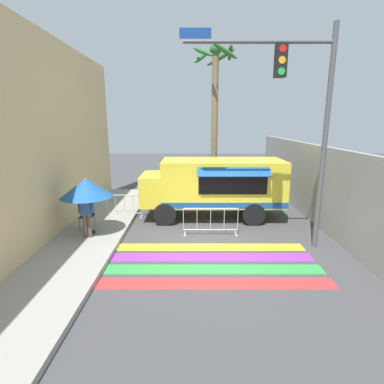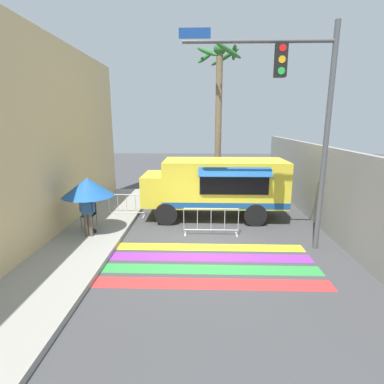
{
  "view_description": "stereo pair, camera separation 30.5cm",
  "coord_description": "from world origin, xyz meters",
  "px_view_note": "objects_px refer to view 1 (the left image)",
  "views": [
    {
      "loc": [
        -0.45,
        -9.11,
        4.01
      ],
      "look_at": [
        -0.5,
        2.17,
        1.37
      ],
      "focal_mm": 28.0,
      "sensor_mm": 36.0,
      "label": 1
    },
    {
      "loc": [
        -0.15,
        -9.1,
        4.01
      ],
      "look_at": [
        -0.5,
        2.17,
        1.37
      ],
      "focal_mm": 28.0,
      "sensor_mm": 36.0,
      "label": 2
    }
  ],
  "objects_px": {
    "patio_umbrella": "(88,188)",
    "barricade_side": "(126,206)",
    "traffic_signal_pole": "(302,104)",
    "palm_tree": "(216,96)",
    "barricade_front": "(212,222)",
    "folding_chair": "(89,213)",
    "vendor_person": "(88,210)",
    "food_truck": "(213,184)"
  },
  "relations": [
    {
      "from": "patio_umbrella",
      "to": "barricade_side",
      "type": "relative_size",
      "value": 1.28
    },
    {
      "from": "traffic_signal_pole",
      "to": "palm_tree",
      "type": "distance_m",
      "value": 7.32
    },
    {
      "from": "traffic_signal_pole",
      "to": "barricade_front",
      "type": "bearing_deg",
      "value": 156.83
    },
    {
      "from": "traffic_signal_pole",
      "to": "palm_tree",
      "type": "xyz_separation_m",
      "value": [
        -2.03,
        6.99,
        0.81
      ]
    },
    {
      "from": "folding_chair",
      "to": "vendor_person",
      "type": "bearing_deg",
      "value": -63.01
    },
    {
      "from": "palm_tree",
      "to": "traffic_signal_pole",
      "type": "bearing_deg",
      "value": -73.79
    },
    {
      "from": "barricade_side",
      "to": "food_truck",
      "type": "bearing_deg",
      "value": 0.1
    },
    {
      "from": "food_truck",
      "to": "traffic_signal_pole",
      "type": "bearing_deg",
      "value": -52.38
    },
    {
      "from": "vendor_person",
      "to": "food_truck",
      "type": "bearing_deg",
      "value": 23.27
    },
    {
      "from": "folding_chair",
      "to": "vendor_person",
      "type": "xyz_separation_m",
      "value": [
        0.34,
        -1.02,
        0.43
      ]
    },
    {
      "from": "patio_umbrella",
      "to": "palm_tree",
      "type": "relative_size",
      "value": 0.25
    },
    {
      "from": "barricade_side",
      "to": "folding_chair",
      "type": "bearing_deg",
      "value": -121.18
    },
    {
      "from": "barricade_front",
      "to": "traffic_signal_pole",
      "type": "bearing_deg",
      "value": -23.17
    },
    {
      "from": "food_truck",
      "to": "palm_tree",
      "type": "xyz_separation_m",
      "value": [
        0.37,
        3.87,
        3.86
      ]
    },
    {
      "from": "palm_tree",
      "to": "patio_umbrella",
      "type": "bearing_deg",
      "value": -127.81
    },
    {
      "from": "patio_umbrella",
      "to": "barricade_side",
      "type": "height_order",
      "value": "patio_umbrella"
    },
    {
      "from": "food_truck",
      "to": "vendor_person",
      "type": "distance_m",
      "value": 5.15
    },
    {
      "from": "food_truck",
      "to": "patio_umbrella",
      "type": "bearing_deg",
      "value": -152.36
    },
    {
      "from": "folding_chair",
      "to": "barricade_front",
      "type": "xyz_separation_m",
      "value": [
        4.57,
        -0.36,
        -0.2
      ]
    },
    {
      "from": "barricade_front",
      "to": "palm_tree",
      "type": "relative_size",
      "value": 0.25
    },
    {
      "from": "traffic_signal_pole",
      "to": "folding_chair",
      "type": "distance_m",
      "value": 8.21
    },
    {
      "from": "vendor_person",
      "to": "barricade_side",
      "type": "relative_size",
      "value": 1.09
    },
    {
      "from": "patio_umbrella",
      "to": "barricade_front",
      "type": "relative_size",
      "value": 0.99
    },
    {
      "from": "traffic_signal_pole",
      "to": "barricade_front",
      "type": "relative_size",
      "value": 3.39
    },
    {
      "from": "patio_umbrella",
      "to": "palm_tree",
      "type": "height_order",
      "value": "palm_tree"
    },
    {
      "from": "patio_umbrella",
      "to": "barricade_side",
      "type": "xyz_separation_m",
      "value": [
        0.73,
        2.32,
        -1.33
      ]
    },
    {
      "from": "traffic_signal_pole",
      "to": "barricade_front",
      "type": "height_order",
      "value": "traffic_signal_pole"
    },
    {
      "from": "food_truck",
      "to": "barricade_front",
      "type": "xyz_separation_m",
      "value": [
        -0.15,
        -2.02,
        -0.99
      ]
    },
    {
      "from": "patio_umbrella",
      "to": "folding_chair",
      "type": "height_order",
      "value": "patio_umbrella"
    },
    {
      "from": "traffic_signal_pole",
      "to": "patio_umbrella",
      "type": "bearing_deg",
      "value": 173.46
    },
    {
      "from": "barricade_front",
      "to": "barricade_side",
      "type": "distance_m",
      "value": 4.1
    },
    {
      "from": "food_truck",
      "to": "barricade_side",
      "type": "xyz_separation_m",
      "value": [
        -3.71,
        -0.01,
        -1.0
      ]
    },
    {
      "from": "barricade_front",
      "to": "barricade_side",
      "type": "relative_size",
      "value": 1.29
    },
    {
      "from": "patio_umbrella",
      "to": "barricade_side",
      "type": "bearing_deg",
      "value": 72.54
    },
    {
      "from": "barricade_front",
      "to": "food_truck",
      "type": "bearing_deg",
      "value": 85.83
    },
    {
      "from": "barricade_side",
      "to": "barricade_front",
      "type": "bearing_deg",
      "value": -29.46
    },
    {
      "from": "traffic_signal_pole",
      "to": "barricade_side",
      "type": "height_order",
      "value": "traffic_signal_pole"
    },
    {
      "from": "traffic_signal_pole",
      "to": "barricade_side",
      "type": "xyz_separation_m",
      "value": [
        -6.11,
        3.11,
        -4.05
      ]
    },
    {
      "from": "traffic_signal_pole",
      "to": "folding_chair",
      "type": "xyz_separation_m",
      "value": [
        -7.12,
        1.45,
        -3.84
      ]
    },
    {
      "from": "folding_chair",
      "to": "traffic_signal_pole",
      "type": "bearing_deg",
      "value": -2.88
    },
    {
      "from": "folding_chair",
      "to": "barricade_front",
      "type": "bearing_deg",
      "value": 4.14
    },
    {
      "from": "food_truck",
      "to": "folding_chair",
      "type": "height_order",
      "value": "food_truck"
    }
  ]
}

